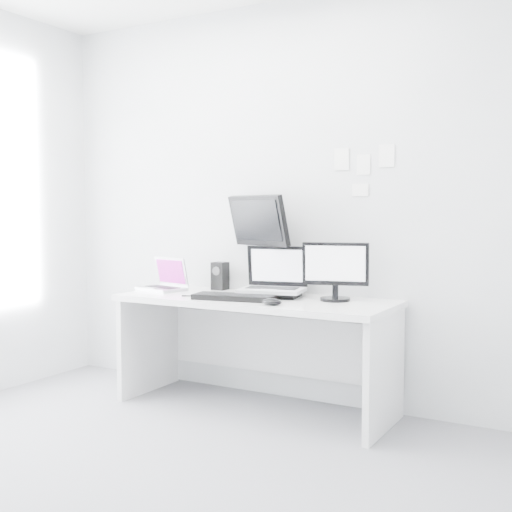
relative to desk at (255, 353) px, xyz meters
The scene contains 14 objects.
ground 1.30m from the desk, 90.00° to the right, with size 3.60×3.60×0.00m, color #59595E.
back_wall 1.05m from the desk, 90.00° to the left, with size 3.60×3.60×0.00m, color silver.
desk is the anchor object (origin of this frame).
macbook 0.90m from the desk, behind, with size 0.32×0.24×0.24m, color #BCBDC2.
speaker 0.67m from the desk, 150.12° to the left, with size 0.10×0.10×0.20m, color black.
dell_laptop 0.55m from the desk, 42.06° to the left, with size 0.40×0.31×0.34m, color silver.
rear_monitor 0.74m from the desk, 108.65° to the left, with size 0.50×0.18×0.68m, color black.
samsung_monitor 0.76m from the desk, 12.97° to the left, with size 0.41×0.19×0.38m, color black.
keyboard 0.42m from the desk, 109.89° to the right, with size 0.52×0.18×0.03m, color black.
mouse 0.53m from the desk, 44.24° to the right, with size 0.12×0.08×0.04m, color black.
wall_note_0 1.38m from the desk, 37.40° to the left, with size 0.10×0.00×0.14m, color white.
wall_note_1 1.40m from the desk, 29.83° to the left, with size 0.09×0.00×0.13m, color white.
wall_note_2 1.51m from the desk, 24.64° to the left, with size 0.10×0.00×0.14m, color white.
wall_note_3 1.25m from the desk, 30.67° to the left, with size 0.11×0.00×0.08m, color white.
Camera 1 is at (2.04, -2.34, 1.29)m, focal length 45.38 mm.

